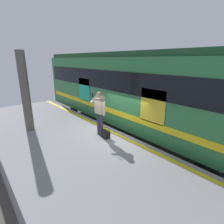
% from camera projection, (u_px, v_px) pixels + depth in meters
% --- Properties ---
extents(ground_plane, '(23.63, 23.63, 0.00)m').
position_uv_depth(ground_plane, '(118.00, 152.00, 8.08)').
color(ground_plane, '#4C4742').
extents(platform, '(15.60, 4.40, 1.05)m').
position_uv_depth(platform, '(74.00, 159.00, 6.59)').
color(platform, gray).
rests_on(platform, ground).
extents(safety_line, '(15.29, 0.16, 0.01)m').
position_uv_depth(safety_line, '(113.00, 133.00, 7.60)').
color(safety_line, yellow).
rests_on(safety_line, platform).
extents(track_rail_near, '(20.28, 0.08, 0.16)m').
position_uv_depth(track_rail_near, '(136.00, 143.00, 8.77)').
color(track_rail_near, slate).
rests_on(track_rail_near, ground).
extents(track_rail_far, '(20.28, 0.08, 0.16)m').
position_uv_depth(track_rail_far, '(154.00, 136.00, 9.64)').
color(track_rail_far, slate).
rests_on(track_rail_far, ground).
extents(train_carriage, '(13.81, 3.01, 4.23)m').
position_uv_depth(train_carriage, '(134.00, 88.00, 9.18)').
color(train_carriage, '#2D723F').
rests_on(train_carriage, ground).
extents(passenger, '(0.57, 0.55, 1.81)m').
position_uv_depth(passenger, '(100.00, 110.00, 7.09)').
color(passenger, '#383347').
rests_on(passenger, platform).
extents(handbag, '(0.36, 0.33, 0.37)m').
position_uv_depth(handbag, '(106.00, 134.00, 7.07)').
color(handbag, black).
rests_on(handbag, platform).
extents(station_column, '(0.36, 0.36, 3.37)m').
position_uv_depth(station_column, '(25.00, 92.00, 7.48)').
color(station_column, '#59544C').
rests_on(station_column, platform).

